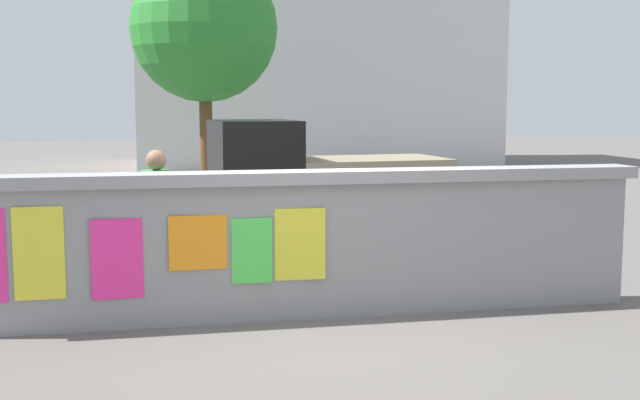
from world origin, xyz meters
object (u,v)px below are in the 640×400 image
(tree_roadside, at_px, (204,29))
(motorcycle, at_px, (68,237))
(bicycle_near, at_px, (485,250))
(auto_rickshaw_truck, at_px, (317,182))
(bicycle_far, at_px, (117,222))
(person_walking, at_px, (157,209))

(tree_roadside, bearing_deg, motorcycle, -104.78)
(motorcycle, height_order, bicycle_near, bicycle_near)
(auto_rickshaw_truck, bearing_deg, tree_roadside, 101.15)
(auto_rickshaw_truck, height_order, motorcycle, auto_rickshaw_truck)
(bicycle_near, distance_m, bicycle_far, 5.43)
(auto_rickshaw_truck, bearing_deg, bicycle_far, -178.79)
(auto_rickshaw_truck, relative_size, person_walking, 2.29)
(motorcycle, bearing_deg, bicycle_far, 74.55)
(bicycle_near, relative_size, tree_roadside, 0.31)
(bicycle_far, relative_size, person_walking, 1.04)
(bicycle_near, bearing_deg, motorcycle, 165.03)
(bicycle_far, bearing_deg, person_walking, -80.18)
(bicycle_near, bearing_deg, bicycle_far, 144.31)
(motorcycle, xyz_separation_m, person_walking, (1.09, -1.50, 0.52))
(bicycle_near, relative_size, bicycle_far, 0.99)
(tree_roadside, bearing_deg, bicycle_far, -104.59)
(bicycle_far, xyz_separation_m, person_walking, (0.58, -3.35, 0.62))
(auto_rickshaw_truck, height_order, tree_roadside, tree_roadside)
(tree_roadside, bearing_deg, bicycle_near, -74.68)
(bicycle_near, bearing_deg, tree_roadside, 105.32)
(bicycle_near, height_order, person_walking, person_walking)
(auto_rickshaw_truck, distance_m, person_walking, 4.20)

